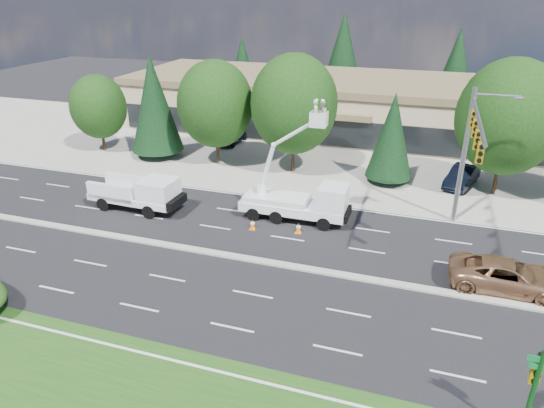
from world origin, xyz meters
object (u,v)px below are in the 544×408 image
(signal_mast, at_px, (469,144))
(utility_pickup, at_px, (140,196))
(minivan, at_px, (507,276))
(street_sign_pole, at_px, (534,385))
(bucket_truck, at_px, (302,197))

(signal_mast, distance_m, utility_pickup, 21.96)
(signal_mast, bearing_deg, minivan, -66.46)
(street_sign_pole, height_order, minivan, street_sign_pole)
(street_sign_pole, height_order, utility_pickup, street_sign_pole)
(utility_pickup, height_order, bucket_truck, bucket_truck)
(signal_mast, bearing_deg, street_sign_pole, -82.73)
(signal_mast, height_order, bucket_truck, signal_mast)
(signal_mast, height_order, minivan, signal_mast)
(utility_pickup, bearing_deg, signal_mast, 9.68)
(utility_pickup, xyz_separation_m, bucket_truck, (11.30, 1.84, 0.74))
(minivan, bearing_deg, street_sign_pole, 176.77)
(signal_mast, relative_size, bucket_truck, 1.22)
(signal_mast, distance_m, bucket_truck, 10.83)
(bucket_truck, bearing_deg, utility_pickup, -171.01)
(signal_mast, relative_size, utility_pickup, 1.57)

